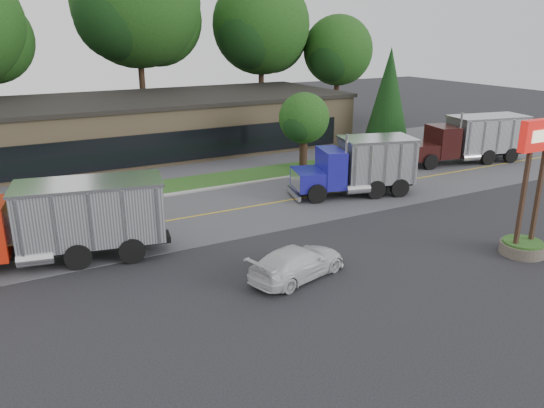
{
  "coord_description": "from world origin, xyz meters",
  "views": [
    {
      "loc": [
        -9.43,
        -16.13,
        9.43
      ],
      "look_at": [
        1.56,
        4.11,
        1.8
      ],
      "focal_mm": 35.0,
      "sensor_mm": 36.0,
      "label": 1
    }
  ],
  "objects_px": {
    "bilo_sign": "(528,210)",
    "dump_truck_maroon": "(471,138)",
    "dump_truck_red": "(56,221)",
    "rally_car": "(298,262)",
    "dump_truck_blue": "(360,165)"
  },
  "relations": [
    {
      "from": "dump_truck_maroon",
      "to": "rally_car",
      "type": "distance_m",
      "value": 23.66
    },
    {
      "from": "bilo_sign",
      "to": "dump_truck_blue",
      "type": "relative_size",
      "value": 0.79
    },
    {
      "from": "bilo_sign",
      "to": "dump_truck_maroon",
      "type": "distance_m",
      "value": 17.38
    },
    {
      "from": "dump_truck_blue",
      "to": "rally_car",
      "type": "bearing_deg",
      "value": 56.05
    },
    {
      "from": "dump_truck_maroon",
      "to": "dump_truck_red",
      "type": "bearing_deg",
      "value": 19.56
    },
    {
      "from": "bilo_sign",
      "to": "rally_car",
      "type": "distance_m",
      "value": 10.35
    },
    {
      "from": "bilo_sign",
      "to": "dump_truck_maroon",
      "type": "xyz_separation_m",
      "value": [
        11.32,
        13.18,
        -0.21
      ]
    },
    {
      "from": "dump_truck_red",
      "to": "bilo_sign",
      "type": "bearing_deg",
      "value": 164.72
    },
    {
      "from": "dump_truck_maroon",
      "to": "rally_car",
      "type": "xyz_separation_m",
      "value": [
        -21.2,
        -10.43,
        -1.18
      ]
    },
    {
      "from": "bilo_sign",
      "to": "dump_truck_maroon",
      "type": "bearing_deg",
      "value": 49.35
    },
    {
      "from": "bilo_sign",
      "to": "rally_car",
      "type": "relative_size",
      "value": 1.36
    },
    {
      "from": "dump_truck_red",
      "to": "dump_truck_blue",
      "type": "relative_size",
      "value": 1.4
    },
    {
      "from": "dump_truck_red",
      "to": "rally_car",
      "type": "xyz_separation_m",
      "value": [
        8.06,
        -6.19,
        -1.18
      ]
    },
    {
      "from": "dump_truck_red",
      "to": "dump_truck_blue",
      "type": "height_order",
      "value": "same"
    },
    {
      "from": "dump_truck_red",
      "to": "dump_truck_blue",
      "type": "distance_m",
      "value": 17.21
    }
  ]
}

